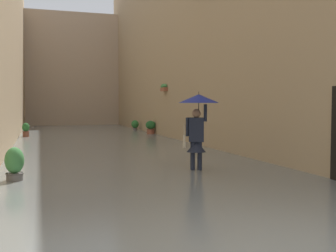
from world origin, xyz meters
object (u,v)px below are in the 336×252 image
object	(u,v)px
potted_plant_far_left	(151,127)
potted_plant_near_left	(135,125)
potted_plant_near_right	(15,165)
person_wading	(197,116)
potted_plant_mid_right	(26,130)

from	to	relation	value
potted_plant_far_left	potted_plant_near_left	xyz separation A→B (m)	(0.13, -3.34, -0.04)
potted_plant_near_left	potted_plant_near_right	xyz separation A→B (m)	(6.45, 16.06, 0.00)
potted_plant_far_left	potted_plant_near_left	bearing A→B (deg)	-87.72
person_wading	potted_plant_near_left	distance (m)	16.09
person_wading	potted_plant_far_left	size ratio (longest dim) A/B	2.48
potted_plant_near_left	potted_plant_near_right	bearing A→B (deg)	68.12
potted_plant_far_left	person_wading	bearing A→B (deg)	80.20
potted_plant_mid_right	potted_plant_far_left	xyz separation A→B (m)	(-6.72, 0.01, 0.03)
potted_plant_far_left	potted_plant_near_left	world-z (taller)	potted_plant_far_left
potted_plant_far_left	potted_plant_near_right	world-z (taller)	potted_plant_far_left
potted_plant_near_right	person_wading	bearing A→B (deg)	-178.26
person_wading	potted_plant_near_left	xyz separation A→B (m)	(-2.04, -15.93, -1.05)
person_wading	potted_plant_near_right	world-z (taller)	person_wading
potted_plant_far_left	potted_plant_near_right	distance (m)	14.32
potted_plant_mid_right	potted_plant_far_left	bearing A→B (deg)	179.88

